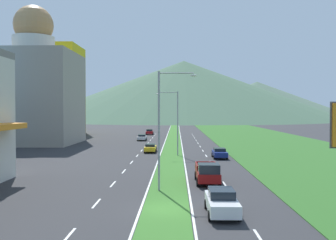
# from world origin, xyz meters

# --- Properties ---
(ground_plane) EXTENTS (600.00, 600.00, 0.00)m
(ground_plane) POSITION_xyz_m (0.00, 0.00, 0.00)
(ground_plane) COLOR #2D2D30
(grass_median) EXTENTS (3.20, 240.00, 0.06)m
(grass_median) POSITION_xyz_m (0.00, 60.00, 0.03)
(grass_median) COLOR #387028
(grass_median) RESTS_ON ground_plane
(grass_verge_right) EXTENTS (24.00, 240.00, 0.06)m
(grass_verge_right) POSITION_xyz_m (20.60, 60.00, 0.03)
(grass_verge_right) COLOR #2D6023
(grass_verge_right) RESTS_ON ground_plane
(lane_dash_left_2) EXTENTS (0.16, 2.80, 0.01)m
(lane_dash_left_2) POSITION_xyz_m (-5.10, -5.60, 0.01)
(lane_dash_left_2) COLOR silver
(lane_dash_left_2) RESTS_ON ground_plane
(lane_dash_left_3) EXTENTS (0.16, 2.80, 0.01)m
(lane_dash_left_3) POSITION_xyz_m (-5.10, 1.60, 0.01)
(lane_dash_left_3) COLOR silver
(lane_dash_left_3) RESTS_ON ground_plane
(lane_dash_left_4) EXTENTS (0.16, 2.80, 0.01)m
(lane_dash_left_4) POSITION_xyz_m (-5.10, 8.80, 0.01)
(lane_dash_left_4) COLOR silver
(lane_dash_left_4) RESTS_ON ground_plane
(lane_dash_left_5) EXTENTS (0.16, 2.80, 0.01)m
(lane_dash_left_5) POSITION_xyz_m (-5.10, 16.00, 0.01)
(lane_dash_left_5) COLOR silver
(lane_dash_left_5) RESTS_ON ground_plane
(lane_dash_left_6) EXTENTS (0.16, 2.80, 0.01)m
(lane_dash_left_6) POSITION_xyz_m (-5.10, 23.20, 0.01)
(lane_dash_left_6) COLOR silver
(lane_dash_left_6) RESTS_ON ground_plane
(lane_dash_left_7) EXTENTS (0.16, 2.80, 0.01)m
(lane_dash_left_7) POSITION_xyz_m (-5.10, 30.40, 0.01)
(lane_dash_left_7) COLOR silver
(lane_dash_left_7) RESTS_ON ground_plane
(lane_dash_left_8) EXTENTS (0.16, 2.80, 0.01)m
(lane_dash_left_8) POSITION_xyz_m (-5.10, 37.60, 0.01)
(lane_dash_left_8) COLOR silver
(lane_dash_left_8) RESTS_ON ground_plane
(lane_dash_left_9) EXTENTS (0.16, 2.80, 0.01)m
(lane_dash_left_9) POSITION_xyz_m (-5.10, 44.80, 0.01)
(lane_dash_left_9) COLOR silver
(lane_dash_left_9) RESTS_ON ground_plane
(lane_dash_left_10) EXTENTS (0.16, 2.80, 0.01)m
(lane_dash_left_10) POSITION_xyz_m (-5.10, 52.00, 0.01)
(lane_dash_left_10) COLOR silver
(lane_dash_left_10) RESTS_ON ground_plane
(lane_dash_left_11) EXTENTS (0.16, 2.80, 0.01)m
(lane_dash_left_11) POSITION_xyz_m (-5.10, 59.20, 0.01)
(lane_dash_left_11) COLOR silver
(lane_dash_left_11) RESTS_ON ground_plane
(lane_dash_left_12) EXTENTS (0.16, 2.80, 0.01)m
(lane_dash_left_12) POSITION_xyz_m (-5.10, 66.40, 0.01)
(lane_dash_left_12) COLOR silver
(lane_dash_left_12) RESTS_ON ground_plane
(lane_dash_left_13) EXTENTS (0.16, 2.80, 0.01)m
(lane_dash_left_13) POSITION_xyz_m (-5.10, 73.60, 0.01)
(lane_dash_left_13) COLOR silver
(lane_dash_left_13) RESTS_ON ground_plane
(lane_dash_left_14) EXTENTS (0.16, 2.80, 0.01)m
(lane_dash_left_14) POSITION_xyz_m (-5.10, 80.81, 0.01)
(lane_dash_left_14) COLOR silver
(lane_dash_left_14) RESTS_ON ground_plane
(lane_dash_right_2) EXTENTS (0.16, 2.80, 0.01)m
(lane_dash_right_2) POSITION_xyz_m (5.10, -5.60, 0.01)
(lane_dash_right_2) COLOR silver
(lane_dash_right_2) RESTS_ON ground_plane
(lane_dash_right_3) EXTENTS (0.16, 2.80, 0.01)m
(lane_dash_right_3) POSITION_xyz_m (5.10, 1.60, 0.01)
(lane_dash_right_3) COLOR silver
(lane_dash_right_3) RESTS_ON ground_plane
(lane_dash_right_4) EXTENTS (0.16, 2.80, 0.01)m
(lane_dash_right_4) POSITION_xyz_m (5.10, 8.80, 0.01)
(lane_dash_right_4) COLOR silver
(lane_dash_right_4) RESTS_ON ground_plane
(lane_dash_right_5) EXTENTS (0.16, 2.80, 0.01)m
(lane_dash_right_5) POSITION_xyz_m (5.10, 16.00, 0.01)
(lane_dash_right_5) COLOR silver
(lane_dash_right_5) RESTS_ON ground_plane
(lane_dash_right_6) EXTENTS (0.16, 2.80, 0.01)m
(lane_dash_right_6) POSITION_xyz_m (5.10, 23.20, 0.01)
(lane_dash_right_6) COLOR silver
(lane_dash_right_6) RESTS_ON ground_plane
(lane_dash_right_7) EXTENTS (0.16, 2.80, 0.01)m
(lane_dash_right_7) POSITION_xyz_m (5.10, 30.40, 0.01)
(lane_dash_right_7) COLOR silver
(lane_dash_right_7) RESTS_ON ground_plane
(lane_dash_right_8) EXTENTS (0.16, 2.80, 0.01)m
(lane_dash_right_8) POSITION_xyz_m (5.10, 37.60, 0.01)
(lane_dash_right_8) COLOR silver
(lane_dash_right_8) RESTS_ON ground_plane
(lane_dash_right_9) EXTENTS (0.16, 2.80, 0.01)m
(lane_dash_right_9) POSITION_xyz_m (5.10, 44.80, 0.01)
(lane_dash_right_9) COLOR silver
(lane_dash_right_9) RESTS_ON ground_plane
(lane_dash_right_10) EXTENTS (0.16, 2.80, 0.01)m
(lane_dash_right_10) POSITION_xyz_m (5.10, 52.00, 0.01)
(lane_dash_right_10) COLOR silver
(lane_dash_right_10) RESTS_ON ground_plane
(lane_dash_right_11) EXTENTS (0.16, 2.80, 0.01)m
(lane_dash_right_11) POSITION_xyz_m (5.10, 59.20, 0.01)
(lane_dash_right_11) COLOR silver
(lane_dash_right_11) RESTS_ON ground_plane
(lane_dash_right_12) EXTENTS (0.16, 2.80, 0.01)m
(lane_dash_right_12) POSITION_xyz_m (5.10, 66.40, 0.01)
(lane_dash_right_12) COLOR silver
(lane_dash_right_12) RESTS_ON ground_plane
(lane_dash_right_13) EXTENTS (0.16, 2.80, 0.01)m
(lane_dash_right_13) POSITION_xyz_m (5.10, 73.60, 0.01)
(lane_dash_right_13) COLOR silver
(lane_dash_right_13) RESTS_ON ground_plane
(lane_dash_right_14) EXTENTS (0.16, 2.80, 0.01)m
(lane_dash_right_14) POSITION_xyz_m (5.10, 80.81, 0.01)
(lane_dash_right_14) COLOR silver
(lane_dash_right_14) RESTS_ON ground_plane
(edge_line_median_left) EXTENTS (0.16, 240.00, 0.01)m
(edge_line_median_left) POSITION_xyz_m (-1.75, 60.00, 0.01)
(edge_line_median_left) COLOR silver
(edge_line_median_left) RESTS_ON ground_plane
(edge_line_median_right) EXTENTS (0.16, 240.00, 0.01)m
(edge_line_median_right) POSITION_xyz_m (1.75, 60.00, 0.01)
(edge_line_median_right) COLOR silver
(edge_line_median_right) RESTS_ON ground_plane
(domed_building) EXTENTS (16.77, 16.77, 27.68)m
(domed_building) POSITION_xyz_m (-27.91, 50.32, 10.73)
(domed_building) COLOR #9E9384
(domed_building) RESTS_ON ground_plane
(midrise_colored) EXTENTS (14.05, 14.05, 24.40)m
(midrise_colored) POSITION_xyz_m (-33.02, 78.82, 12.20)
(midrise_colored) COLOR yellow
(midrise_colored) RESTS_ON ground_plane
(hill_far_left) EXTENTS (140.33, 140.33, 22.43)m
(hill_far_left) POSITION_xyz_m (-96.72, 251.99, 11.22)
(hill_far_left) COLOR #47664C
(hill_far_left) RESTS_ON ground_plane
(hill_far_center) EXTENTS (222.23, 222.23, 42.46)m
(hill_far_center) POSITION_xyz_m (6.10, 251.95, 21.23)
(hill_far_center) COLOR #47664C
(hill_far_center) RESTS_ON ground_plane
(hill_far_right) EXTENTS (153.03, 153.03, 29.95)m
(hill_far_right) POSITION_xyz_m (66.77, 288.02, 14.97)
(hill_far_right) COLOR #516B56
(hill_far_right) RESTS_ON ground_plane
(street_lamp_near) EXTENTS (3.25, 0.28, 9.98)m
(street_lamp_near) POSITION_xyz_m (-0.41, 5.89, 5.73)
(street_lamp_near) COLOR #99999E
(street_lamp_near) RESTS_ON ground_plane
(street_lamp_mid) EXTENTS (3.26, 0.45, 9.52)m
(street_lamp_mid) POSITION_xyz_m (0.53, 30.55, 5.50)
(street_lamp_mid) COLOR #99999E
(street_lamp_mid) RESTS_ON ground_plane
(car_0) EXTENTS (2.00, 4.71, 1.63)m
(car_0) POSITION_xyz_m (3.63, -1.11, 0.82)
(car_0) COLOR silver
(car_0) RESTS_ON ground_plane
(car_1) EXTENTS (1.87, 4.66, 1.34)m
(car_1) POSITION_xyz_m (-3.47, 35.21, 0.70)
(car_1) COLOR yellow
(car_1) RESTS_ON ground_plane
(car_2) EXTENTS (1.98, 4.46, 1.41)m
(car_2) POSITION_xyz_m (6.77, 27.82, 0.74)
(car_2) COLOR navy
(car_2) RESTS_ON ground_plane
(car_3) EXTENTS (1.98, 4.25, 1.50)m
(car_3) POSITION_xyz_m (-6.65, 78.39, 0.76)
(car_3) COLOR maroon
(car_3) RESTS_ON ground_plane
(car_4) EXTENTS (1.96, 4.02, 1.36)m
(car_4) POSITION_xyz_m (-6.91, 58.34, 0.71)
(car_4) COLOR silver
(car_4) RESTS_ON ground_plane
(pickup_truck_0) EXTENTS (2.18, 5.40, 2.00)m
(pickup_truck_0) POSITION_xyz_m (3.56, 9.26, 0.98)
(pickup_truck_0) COLOR maroon
(pickup_truck_0) RESTS_ON ground_plane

